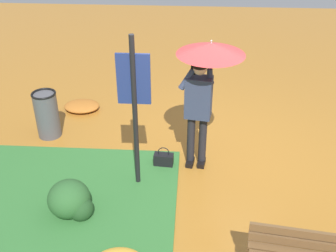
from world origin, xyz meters
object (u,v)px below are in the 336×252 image
(info_sign_post, at_px, (134,97))
(trash_bin, at_px, (47,114))
(person_with_umbrella, at_px, (205,74))
(handbag, at_px, (164,160))

(info_sign_post, height_order, trash_bin, info_sign_post)
(info_sign_post, distance_m, trash_bin, 2.35)
(info_sign_post, relative_size, trash_bin, 2.76)
(info_sign_post, bearing_deg, person_with_umbrella, 31.31)
(handbag, height_order, trash_bin, trash_bin)
(person_with_umbrella, height_order, handbag, person_with_umbrella)
(person_with_umbrella, xyz_separation_m, info_sign_post, (-0.93, -0.57, -0.11))
(person_with_umbrella, bearing_deg, info_sign_post, -148.69)
(handbag, bearing_deg, person_with_umbrella, 13.77)
(trash_bin, bearing_deg, handbag, -21.32)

